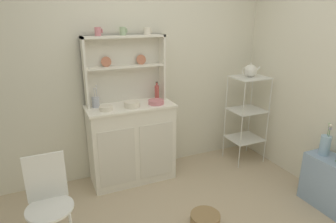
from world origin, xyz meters
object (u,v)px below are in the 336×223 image
at_px(utensil_jar, 96,102).
at_px(porcelain_teapot, 250,71).
at_px(bowl_mixing_large, 106,108).
at_px(hutch_shelf_unit, 124,64).
at_px(floor_basket, 205,221).
at_px(flower_vase, 325,145).
at_px(hutch_cabinet, 132,142).
at_px(cup_rose_0, 98,31).
at_px(jam_bottle, 157,92).
at_px(wire_chair, 48,197).
at_px(bakers_rack, 247,109).
at_px(side_shelf_blue, 329,183).

xyz_separation_m(utensil_jar, porcelain_teapot, (1.86, -0.22, 0.24)).
distance_m(bowl_mixing_large, utensil_jar, 0.17).
bearing_deg(hutch_shelf_unit, bowl_mixing_large, -139.89).
height_order(floor_basket, flower_vase, flower_vase).
bearing_deg(hutch_cabinet, hutch_shelf_unit, 90.00).
height_order(cup_rose_0, flower_vase, cup_rose_0).
bearing_deg(floor_basket, jam_bottle, 89.61).
height_order(wire_chair, floor_basket, wire_chair).
bearing_deg(hutch_shelf_unit, bakers_rack, -11.48).
height_order(hutch_shelf_unit, utensil_jar, hutch_shelf_unit).
height_order(hutch_cabinet, side_shelf_blue, hutch_cabinet).
relative_size(side_shelf_blue, utensil_jar, 2.16).
bearing_deg(side_shelf_blue, porcelain_teapot, 97.17).
xyz_separation_m(jam_bottle, porcelain_teapot, (1.15, -0.23, 0.20)).
height_order(hutch_cabinet, flower_vase, hutch_cabinet).
xyz_separation_m(floor_basket, jam_bottle, (0.01, 1.18, 0.94)).
xyz_separation_m(hutch_shelf_unit, cup_rose_0, (-0.27, -0.04, 0.36)).
distance_m(side_shelf_blue, porcelain_teapot, 1.51).
distance_m(hutch_cabinet, bakers_rack, 1.54).
distance_m(floor_basket, utensil_jar, 1.64).
relative_size(bakers_rack, porcelain_teapot, 4.63).
height_order(wire_chair, porcelain_teapot, porcelain_teapot).
relative_size(jam_bottle, porcelain_teapot, 0.87).
height_order(hutch_cabinet, jam_bottle, jam_bottle).
height_order(bakers_rack, jam_bottle, bakers_rack).
bearing_deg(flower_vase, hutch_cabinet, 144.25).
bearing_deg(porcelain_teapot, jam_bottle, 168.73).
bearing_deg(jam_bottle, hutch_shelf_unit, 167.76).
relative_size(wire_chair, porcelain_teapot, 3.47).
bearing_deg(cup_rose_0, bowl_mixing_large, -94.03).
relative_size(wire_chair, cup_rose_0, 9.74).
relative_size(hutch_cabinet, floor_basket, 3.53).
height_order(bakers_rack, floor_basket, bakers_rack).
xyz_separation_m(floor_basket, porcelain_teapot, (1.16, 0.95, 1.14)).
distance_m(wire_chair, utensil_jar, 1.17).
bearing_deg(bowl_mixing_large, hutch_shelf_unit, 40.11).
distance_m(bakers_rack, utensil_jar, 1.89).
xyz_separation_m(bakers_rack, utensil_jar, (-1.86, 0.22, 0.26)).
distance_m(side_shelf_blue, flower_vase, 0.39).
relative_size(bakers_rack, wire_chair, 1.33).
xyz_separation_m(hutch_shelf_unit, bowl_mixing_large, (-0.28, -0.24, -0.41)).
bearing_deg(jam_bottle, cup_rose_0, 176.70).
bearing_deg(side_shelf_blue, jam_bottle, 132.88).
bearing_deg(flower_vase, utensil_jar, 147.75).
bearing_deg(bakers_rack, side_shelf_blue, -82.91).
distance_m(floor_basket, porcelain_teapot, 1.88).
height_order(hutch_cabinet, floor_basket, hutch_cabinet).
distance_m(floor_basket, flower_vase, 1.43).
xyz_separation_m(side_shelf_blue, wire_chair, (-2.58, 0.48, 0.26)).
xyz_separation_m(utensil_jar, flower_vase, (2.01, -1.27, -0.34)).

